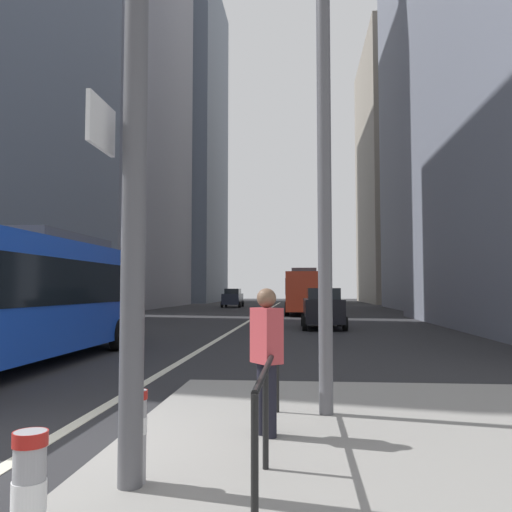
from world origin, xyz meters
TOP-DOWN VIEW (x-y plane):
  - ground_plane at (0.00, 20.00)m, footprint 160.00×160.00m
  - lane_centre_line at (0.00, 30.00)m, footprint 0.20×80.00m
  - office_tower_left_mid at (-16.00, 47.59)m, footprint 10.33×24.93m
  - office_tower_left_far at (-16.00, 73.20)m, footprint 13.10×20.13m
  - office_tower_right_mid at (17.00, 44.83)m, footprint 10.22×17.58m
  - office_tower_right_far at (17.00, 69.91)m, footprint 10.04×22.83m
  - city_bus_blue_oncoming at (-3.72, 6.09)m, footprint 2.78×11.92m
  - city_bus_red_receding at (3.29, 34.78)m, footprint 2.71×10.55m
  - car_oncoming_mid at (-4.16, 49.55)m, footprint 2.05×4.42m
  - car_receding_near at (4.15, 19.67)m, footprint 2.11×4.42m
  - street_lamp_post at (3.49, 1.37)m, footprint 5.50×0.32m
  - bollard_left at (1.63, -3.28)m, footprint 0.20×0.20m
  - bollard_right at (1.66, -1.43)m, footprint 0.20×0.20m
  - pedestrian_railing at (2.80, -0.36)m, footprint 0.06×3.65m
  - pedestrian_waiting at (2.73, 0.20)m, footprint 0.42×0.45m

SIDE VIEW (x-z plane):
  - ground_plane at x=0.00m, z-range 0.00..0.00m
  - lane_centre_line at x=0.00m, z-range 0.00..0.01m
  - bollard_right at x=1.66m, z-range 0.20..1.02m
  - bollard_left at x=1.63m, z-range 0.20..1.14m
  - pedestrian_railing at x=2.80m, z-range 0.37..1.35m
  - car_receding_near at x=4.15m, z-range 0.02..1.96m
  - car_oncoming_mid at x=-4.16m, z-range 0.02..1.96m
  - pedestrian_waiting at x=2.73m, z-range 0.25..2.00m
  - city_bus_red_receding at x=3.29m, z-range 0.13..3.53m
  - city_bus_blue_oncoming at x=-3.72m, z-range 0.14..3.54m
  - street_lamp_post at x=3.49m, z-range 1.28..9.28m
  - office_tower_right_far at x=17.00m, z-range 0.00..36.29m
  - office_tower_right_mid at x=17.00m, z-range 0.00..39.24m
  - office_tower_left_far at x=-16.00m, z-range 0.00..48.35m
  - office_tower_left_mid at x=-16.00m, z-range 0.00..52.60m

